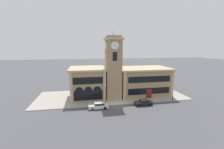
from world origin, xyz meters
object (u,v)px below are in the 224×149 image
at_px(parked_car_near, 99,105).
at_px(parked_car_mid, 144,102).
at_px(bollard, 172,98).
at_px(street_lamp, 105,91).

relative_size(parked_car_near, parked_car_mid, 1.08).
xyz_separation_m(parked_car_near, bollard, (19.66, 1.60, -0.08)).
bearing_deg(bollard, parked_car_mid, -169.57).
relative_size(parked_car_near, street_lamp, 0.92).
xyz_separation_m(parked_car_mid, bollard, (8.70, 1.60, -0.05)).
height_order(street_lamp, bollard, street_lamp).
relative_size(street_lamp, bollard, 4.69).
bearing_deg(parked_car_mid, parked_car_near, 0.38).
height_order(parked_car_near, parked_car_mid, parked_car_near).
bearing_deg(parked_car_mid, street_lamp, -10.76).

